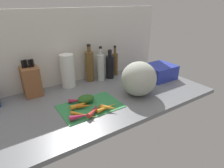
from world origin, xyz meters
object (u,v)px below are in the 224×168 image
paper_towel_roll (68,71)px  bottle_2 (110,66)px  bottle_1 (101,67)px  bottle_0 (90,66)px  carrot_1 (79,101)px  knife_block (31,81)px  carrot_0 (84,115)px  winter_squash (139,79)px  bottle_3 (115,64)px  carrot_8 (107,107)px  carrot_2 (85,106)px  carrot_5 (95,110)px  carrot_3 (109,108)px  carrot_7 (82,104)px  cutting_board (90,106)px  dish_rack (159,72)px  carrot_4 (80,116)px

paper_towel_roll → bottle_2: (38.40, -2.75, -2.69)cm
bottle_1 → bottle_0: bearing=154.8°
carrot_1 → knife_block: knife_block is taller
carrot_0 → winter_squash: 49.33cm
carrot_1 → bottle_3: 61.44cm
carrot_0 → carrot_8: carrot_8 is taller
carrot_2 → carrot_8: carrot_2 is taller
carrot_8 → winter_squash: size_ratio=0.60×
carrot_5 → bottle_2: bottle_2 is taller
carrot_3 → carrot_8: 1.65cm
carrot_0 → bottle_3: bottle_3 is taller
carrot_7 → paper_towel_roll: paper_towel_roll is taller
knife_block → bottle_1: (57.25, -2.99, 0.90)cm
cutting_board → dish_rack: bearing=8.3°
carrot_7 → cutting_board: bearing=-25.2°
bottle_3 → dish_rack: bottle_3 is taller
carrot_0 → carrot_2: carrot_2 is taller
paper_towel_roll → bottle_0: 20.48cm
knife_block → bottle_1: 57.33cm
carrot_5 → bottle_2: (40.04, 45.17, 8.43)cm
carrot_8 → carrot_5: bearing=174.6°
knife_block → paper_towel_roll: bearing=-0.6°
carrot_0 → carrot_3: carrot_3 is taller
dish_rack → bottle_0: bearing=151.8°
bottle_1 → bottle_3: bottle_1 is taller
cutting_board → bottle_1: bearing=50.7°
carrot_2 → bottle_3: 66.18cm
paper_towel_roll → bottle_3: 46.77cm
carrot_8 → bottle_3: bearing=51.6°
bottle_0 → bottle_1: size_ratio=1.07×
carrot_5 → carrot_4: bearing=-173.3°
cutting_board → carrot_1: (-4.49, 8.25, 1.77)cm
carrot_5 → paper_towel_roll: paper_towel_roll is taller
bottle_1 → bottle_2: (9.27, -0.04, -1.27)cm
paper_towel_roll → dish_rack: (75.14, -27.90, -7.29)cm
carrot_3 → paper_towel_roll: (-7.06, 50.31, 10.99)cm
knife_block → bottle_0: bottle_0 is taller
carrot_2 → cutting_board: bearing=6.5°
winter_squash → carrot_8: bearing=-168.5°
bottle_3 → knife_block: bearing=-179.1°
carrot_2 → paper_towel_roll: (4.68, 39.38, 11.23)cm
paper_towel_roll → bottle_2: paper_towel_roll is taller
bottle_3 → carrot_3: bearing=-127.4°
bottle_1 → carrot_1: bearing=-140.7°
carrot_4 → bottle_3: size_ratio=0.45×
carrot_4 → carrot_2: bearing=51.8°
bottle_2 → dish_rack: (36.74, -25.15, -4.60)cm
carrot_1 → carrot_7: 5.96cm
carrot_1 → dish_rack: size_ratio=0.54×
winter_squash → bottle_1: bottle_1 is taller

